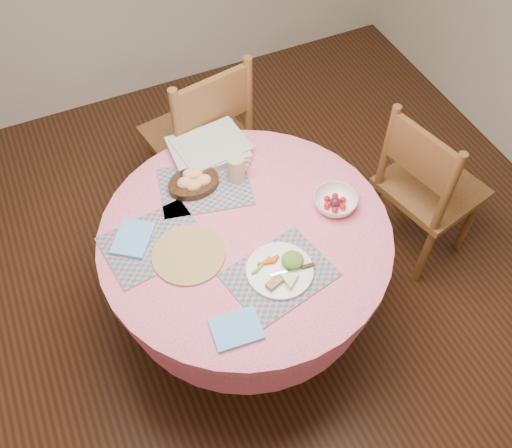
{
  "coord_description": "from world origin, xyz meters",
  "views": [
    {
      "loc": [
        -0.55,
        -1.31,
        2.66
      ],
      "look_at": [
        0.05,
        0.0,
        0.78
      ],
      "focal_mm": 40.0,
      "sensor_mm": 36.0,
      "label": 1
    }
  ],
  "objects_px": {
    "wicker_trivet": "(189,255)",
    "bread_bowl": "(194,181)",
    "dinner_plate": "(282,270)",
    "latte_mug": "(237,168)",
    "chair_back": "(202,136)",
    "fruit_bowl": "(335,202)",
    "dining_table": "(246,258)",
    "chair_right": "(426,187)"
  },
  "relations": [
    {
      "from": "wicker_trivet",
      "to": "bread_bowl",
      "type": "distance_m",
      "value": 0.37
    },
    {
      "from": "dinner_plate",
      "to": "latte_mug",
      "type": "height_order",
      "value": "latte_mug"
    },
    {
      "from": "bread_bowl",
      "to": "wicker_trivet",
      "type": "bearing_deg",
      "value": -114.22
    },
    {
      "from": "chair_back",
      "to": "latte_mug",
      "type": "bearing_deg",
      "value": 77.77
    },
    {
      "from": "wicker_trivet",
      "to": "dinner_plate",
      "type": "relative_size",
      "value": 1.12
    },
    {
      "from": "wicker_trivet",
      "to": "fruit_bowl",
      "type": "distance_m",
      "value": 0.67
    },
    {
      "from": "bread_bowl",
      "to": "fruit_bowl",
      "type": "relative_size",
      "value": 0.96
    },
    {
      "from": "dining_table",
      "to": "bread_bowl",
      "type": "relative_size",
      "value": 5.39
    },
    {
      "from": "dinner_plate",
      "to": "fruit_bowl",
      "type": "xyz_separation_m",
      "value": [
        0.36,
        0.21,
        0.01
      ]
    },
    {
      "from": "chair_right",
      "to": "wicker_trivet",
      "type": "relative_size",
      "value": 3.27
    },
    {
      "from": "dinner_plate",
      "to": "latte_mug",
      "type": "bearing_deg",
      "value": 86.0
    },
    {
      "from": "chair_right",
      "to": "wicker_trivet",
      "type": "bearing_deg",
      "value": 79.32
    },
    {
      "from": "chair_back",
      "to": "fruit_bowl",
      "type": "distance_m",
      "value": 0.93
    },
    {
      "from": "chair_back",
      "to": "bread_bowl",
      "type": "xyz_separation_m",
      "value": [
        -0.21,
        -0.49,
        0.24
      ]
    },
    {
      "from": "wicker_trivet",
      "to": "chair_right",
      "type": "bearing_deg",
      "value": 2.68
    },
    {
      "from": "chair_right",
      "to": "chair_back",
      "type": "xyz_separation_m",
      "value": [
        -0.9,
        0.77,
        0.04
      ]
    },
    {
      "from": "dining_table",
      "to": "chair_right",
      "type": "relative_size",
      "value": 1.26
    },
    {
      "from": "chair_right",
      "to": "dinner_plate",
      "type": "relative_size",
      "value": 3.66
    },
    {
      "from": "latte_mug",
      "to": "fruit_bowl",
      "type": "bearing_deg",
      "value": -45.37
    },
    {
      "from": "dinner_plate",
      "to": "bread_bowl",
      "type": "distance_m",
      "value": 0.59
    },
    {
      "from": "latte_mug",
      "to": "chair_back",
      "type": "bearing_deg",
      "value": 88.12
    },
    {
      "from": "dining_table",
      "to": "dinner_plate",
      "type": "relative_size",
      "value": 4.63
    },
    {
      "from": "bread_bowl",
      "to": "fruit_bowl",
      "type": "bearing_deg",
      "value": -34.93
    },
    {
      "from": "chair_back",
      "to": "latte_mug",
      "type": "xyz_separation_m",
      "value": [
        -0.02,
        -0.52,
        0.27
      ]
    },
    {
      "from": "dining_table",
      "to": "wicker_trivet",
      "type": "xyz_separation_m",
      "value": [
        -0.26,
        -0.01,
        0.2
      ]
    },
    {
      "from": "fruit_bowl",
      "to": "wicker_trivet",
      "type": "bearing_deg",
      "value": 178.22
    },
    {
      "from": "chair_right",
      "to": "bread_bowl",
      "type": "bearing_deg",
      "value": 62.56
    },
    {
      "from": "dinner_plate",
      "to": "latte_mug",
      "type": "distance_m",
      "value": 0.54
    },
    {
      "from": "chair_right",
      "to": "fruit_bowl",
      "type": "height_order",
      "value": "chair_right"
    },
    {
      "from": "chair_right",
      "to": "wicker_trivet",
      "type": "distance_m",
      "value": 1.29
    },
    {
      "from": "chair_back",
      "to": "wicker_trivet",
      "type": "height_order",
      "value": "chair_back"
    },
    {
      "from": "chair_back",
      "to": "bread_bowl",
      "type": "relative_size",
      "value": 4.58
    },
    {
      "from": "chair_back",
      "to": "dining_table",
      "type": "bearing_deg",
      "value": 72.22
    },
    {
      "from": "wicker_trivet",
      "to": "bread_bowl",
      "type": "relative_size",
      "value": 1.3
    },
    {
      "from": "dinner_plate",
      "to": "fruit_bowl",
      "type": "relative_size",
      "value": 1.12
    },
    {
      "from": "dining_table",
      "to": "latte_mug",
      "type": "xyz_separation_m",
      "value": [
        0.09,
        0.29,
        0.26
      ]
    },
    {
      "from": "chair_back",
      "to": "dinner_plate",
      "type": "xyz_separation_m",
      "value": [
        -0.05,
        -1.06,
        0.22
      ]
    },
    {
      "from": "chair_back",
      "to": "dinner_plate",
      "type": "bearing_deg",
      "value": 76.69
    },
    {
      "from": "chair_back",
      "to": "fruit_bowl",
      "type": "relative_size",
      "value": 4.42
    },
    {
      "from": "wicker_trivet",
      "to": "dinner_plate",
      "type": "distance_m",
      "value": 0.39
    },
    {
      "from": "chair_right",
      "to": "wicker_trivet",
      "type": "xyz_separation_m",
      "value": [
        -1.26,
        -0.06,
        0.24
      ]
    },
    {
      "from": "dinner_plate",
      "to": "wicker_trivet",
      "type": "bearing_deg",
      "value": 142.92
    }
  ]
}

